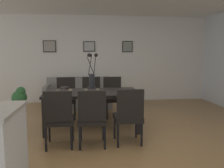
{
  "coord_description": "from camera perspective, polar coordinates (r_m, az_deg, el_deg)",
  "views": [
    {
      "loc": [
        -0.16,
        -3.76,
        1.47
      ],
      "look_at": [
        0.36,
        0.75,
        0.86
      ],
      "focal_mm": 36.49,
      "sensor_mm": 36.0,
      "label": 1
    }
  ],
  "objects": [
    {
      "name": "placemat_far_right",
      "position": [
        4.63,
        -5.12,
        -1.4
      ],
      "size": [
        0.32,
        0.32,
        0.01
      ],
      "primitive_type": "cylinder",
      "color": "#7F705B",
      "rests_on": "dining_table"
    },
    {
      "name": "potted_plant",
      "position": [
        5.99,
        -22.13,
        -3.48
      ],
      "size": [
        0.36,
        0.36,
        0.67
      ],
      "color": "silver",
      "rests_on": "ground"
    },
    {
      "name": "placemat_near_right",
      "position": [
        4.65,
        -11.79,
        -1.5
      ],
      "size": [
        0.32,
        0.32,
        0.01
      ],
      "primitive_type": "cylinder",
      "color": "#7F705B",
      "rests_on": "dining_table"
    },
    {
      "name": "dining_chair_near_left",
      "position": [
        3.63,
        -13.18,
        -7.84
      ],
      "size": [
        0.45,
        0.45,
        0.92
      ],
      "color": "black",
      "rests_on": "ground"
    },
    {
      "name": "bowl_far_left",
      "position": [
        4.2,
        -4.97,
        -1.81
      ],
      "size": [
        0.17,
        0.17,
        0.07
      ],
      "color": "#2D2826",
      "rests_on": "dining_table"
    },
    {
      "name": "dining_chair_near_right",
      "position": [
        5.32,
        -11.43,
        -2.88
      ],
      "size": [
        0.45,
        0.45,
        0.92
      ],
      "color": "black",
      "rests_on": "ground"
    },
    {
      "name": "dining_table",
      "position": [
        4.43,
        -5.03,
        -2.84
      ],
      "size": [
        1.8,
        0.95,
        0.74
      ],
      "color": "black",
      "rests_on": "ground"
    },
    {
      "name": "placemat_far_left",
      "position": [
        4.21,
        -4.96,
        -2.31
      ],
      "size": [
        0.32,
        0.32,
        0.01
      ],
      "primitive_type": "cylinder",
      "color": "#7F705B",
      "rests_on": "dining_table"
    },
    {
      "name": "bowl_near_left",
      "position": [
        4.22,
        -12.32,
        -1.91
      ],
      "size": [
        0.17,
        0.17,
        0.07
      ],
      "color": "#2D2826",
      "rests_on": "dining_table"
    },
    {
      "name": "back_wall_panel",
      "position": [
        7.01,
        -5.28,
        6.23
      ],
      "size": [
        9.0,
        0.1,
        2.6
      ],
      "primitive_type": "cube",
      "color": "white",
      "rests_on": "ground"
    },
    {
      "name": "dining_chair_mid_left",
      "position": [
        3.69,
        4.22,
        -7.42
      ],
      "size": [
        0.45,
        0.45,
        0.92
      ],
      "color": "black",
      "rests_on": "ground"
    },
    {
      "name": "framed_picture_center",
      "position": [
        6.94,
        -5.72,
        9.34
      ],
      "size": [
        0.35,
        0.03,
        0.31
      ],
      "color": "black"
    },
    {
      "name": "sofa",
      "position": [
        6.38,
        -8.33,
        -3.19
      ],
      "size": [
        1.78,
        0.84,
        0.8
      ],
      "color": "gray",
      "rests_on": "ground"
    },
    {
      "name": "framed_picture_right",
      "position": [
        7.05,
        3.9,
        9.33
      ],
      "size": [
        0.32,
        0.03,
        0.34
      ],
      "color": "black"
    },
    {
      "name": "bowl_near_right",
      "position": [
        4.64,
        -11.8,
        -1.04
      ],
      "size": [
        0.17,
        0.17,
        0.07
      ],
      "color": "#2D2826",
      "rests_on": "dining_table"
    },
    {
      "name": "dining_chair_mid_right",
      "position": [
        5.35,
        0.28,
        -2.67
      ],
      "size": [
        0.47,
        0.47,
        0.92
      ],
      "color": "black",
      "rests_on": "ground"
    },
    {
      "name": "bowl_far_right",
      "position": [
        4.62,
        -5.12,
        -0.95
      ],
      "size": [
        0.17,
        0.17,
        0.07
      ],
      "color": "#2D2826",
      "rests_on": "dining_table"
    },
    {
      "name": "dining_chair_far_left",
      "position": [
        3.58,
        -5.01,
        -7.88
      ],
      "size": [
        0.45,
        0.45,
        0.92
      ],
      "color": "black",
      "rests_on": "ground"
    },
    {
      "name": "placemat_near_left",
      "position": [
        4.23,
        -12.3,
        -2.41
      ],
      "size": [
        0.32,
        0.32,
        0.01
      ],
      "primitive_type": "cylinder",
      "color": "#7F705B",
      "rests_on": "dining_table"
    },
    {
      "name": "dining_chair_far_right",
      "position": [
        5.35,
        -5.09,
        -2.7
      ],
      "size": [
        0.47,
        0.47,
        0.92
      ],
      "color": "black",
      "rests_on": "ground"
    },
    {
      "name": "ground_plane",
      "position": [
        4.04,
        -3.96,
        -13.71
      ],
      "size": [
        9.0,
        9.0,
        0.0
      ],
      "primitive_type": "plane",
      "color": "olive"
    },
    {
      "name": "centerpiece_vase",
      "position": [
        4.38,
        -5.07,
        1.78
      ],
      "size": [
        0.21,
        0.23,
        0.73
      ],
      "color": "#232326",
      "rests_on": "dining_table"
    },
    {
      "name": "framed_picture_left",
      "position": [
        7.02,
        -15.38,
        9.09
      ],
      "size": [
        0.38,
        0.03,
        0.35
      ],
      "color": "black"
    }
  ]
}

